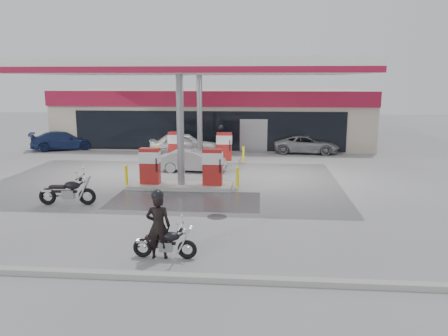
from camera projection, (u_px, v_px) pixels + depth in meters
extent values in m
plane|color=gray|center=(173.00, 200.00, 17.51)|extent=(90.00, 90.00, 0.00)
cube|color=#4C4C4F|center=(185.00, 200.00, 17.46)|extent=(6.00, 3.00, 0.00)
cylinder|color=#38383A|center=(217.00, 217.00, 15.38)|extent=(0.70, 0.70, 0.01)
cube|color=gray|center=(115.00, 275.00, 10.66)|extent=(28.00, 0.25, 0.15)
cube|color=beige|center=(215.00, 117.00, 32.72)|extent=(22.00, 8.00, 4.00)
cube|color=black|center=(208.00, 131.00, 28.91)|extent=(18.00, 0.10, 2.60)
cube|color=maroon|center=(208.00, 99.00, 28.42)|extent=(22.00, 0.25, 1.00)
cube|color=navy|center=(317.00, 99.00, 27.79)|extent=(3.50, 0.12, 0.80)
cube|color=gray|center=(253.00, 136.00, 28.68)|extent=(1.80, 0.14, 2.20)
cube|color=silver|center=(190.00, 68.00, 21.33)|extent=(16.00, 10.00, 0.60)
cube|color=maroon|center=(170.00, 70.00, 16.53)|extent=(16.00, 0.12, 0.24)
cube|color=maroon|center=(204.00, 73.00, 26.19)|extent=(16.00, 0.12, 0.24)
cylinder|color=gray|center=(180.00, 130.00, 18.94)|extent=(0.32, 0.32, 5.00)
cylinder|color=gray|center=(200.00, 118.00, 24.80)|extent=(0.32, 0.32, 5.00)
cube|color=#9E9E99|center=(181.00, 186.00, 19.44)|extent=(4.50, 1.30, 0.18)
cube|color=maroon|center=(150.00, 166.00, 19.38)|extent=(0.85, 0.48, 1.60)
cube|color=maroon|center=(213.00, 167.00, 19.14)|extent=(0.85, 0.48, 1.60)
cube|color=silver|center=(150.00, 157.00, 19.30)|extent=(0.88, 0.52, 0.50)
cube|color=silver|center=(213.00, 158.00, 19.06)|extent=(0.88, 0.52, 0.50)
cylinder|color=yellow|center=(126.00, 175.00, 19.56)|extent=(0.14, 0.14, 0.90)
cylinder|color=yellow|center=(238.00, 177.00, 19.14)|extent=(0.14, 0.14, 0.90)
cube|color=#9E9E99|center=(200.00, 161.00, 25.30)|extent=(4.50, 1.30, 0.18)
cube|color=maroon|center=(176.00, 146.00, 25.24)|extent=(0.85, 0.48, 1.60)
cube|color=maroon|center=(224.00, 146.00, 25.00)|extent=(0.85, 0.48, 1.60)
cube|color=silver|center=(176.00, 139.00, 25.16)|extent=(0.88, 0.52, 0.50)
cube|color=silver|center=(224.00, 139.00, 24.92)|extent=(0.88, 0.52, 0.50)
cylinder|color=yellow|center=(158.00, 153.00, 25.42)|extent=(0.14, 0.14, 0.90)
cylinder|color=yellow|center=(243.00, 154.00, 25.00)|extent=(0.14, 0.14, 0.90)
torus|color=black|center=(187.00, 249.00, 11.74)|extent=(0.53, 0.13, 0.53)
torus|color=black|center=(143.00, 248.00, 11.85)|extent=(0.53, 0.13, 0.53)
cube|color=gray|center=(166.00, 246.00, 11.78)|extent=(0.36, 0.22, 0.27)
cube|color=black|center=(161.00, 243.00, 11.77)|extent=(0.80, 0.10, 0.07)
ellipsoid|color=black|center=(171.00, 236.00, 11.71)|extent=(0.50, 0.29, 0.25)
cube|color=black|center=(154.00, 238.00, 11.76)|extent=(0.49, 0.22, 0.09)
cylinder|color=silver|center=(180.00, 227.00, 11.63)|extent=(0.04, 0.68, 0.03)
sphere|color=silver|center=(184.00, 231.00, 11.64)|extent=(0.16, 0.16, 0.16)
cylinder|color=silver|center=(151.00, 247.00, 11.96)|extent=(0.80, 0.08, 0.07)
imported|color=black|center=(158.00, 226.00, 11.69)|extent=(0.69, 0.48, 1.80)
torus|color=black|center=(87.00, 196.00, 16.79)|extent=(0.68, 0.21, 0.67)
torus|color=black|center=(48.00, 196.00, 16.79)|extent=(0.68, 0.21, 0.67)
cube|color=gray|center=(68.00, 194.00, 16.77)|extent=(0.46, 0.30, 0.33)
cube|color=black|center=(64.00, 191.00, 16.75)|extent=(1.01, 0.19, 0.09)
ellipsoid|color=black|center=(72.00, 185.00, 16.70)|extent=(0.65, 0.41, 0.31)
cube|color=black|center=(58.00, 187.00, 16.72)|extent=(0.63, 0.32, 0.11)
cylinder|color=silver|center=(80.00, 177.00, 16.63)|extent=(0.11, 0.84, 0.04)
sphere|color=silver|center=(84.00, 180.00, 16.66)|extent=(0.20, 0.20, 0.20)
cylinder|color=silver|center=(56.00, 196.00, 16.95)|extent=(1.00, 0.17, 0.09)
imported|color=silver|center=(184.00, 144.00, 27.42)|extent=(4.60, 2.48, 1.49)
imported|color=#545559|center=(225.00, 146.00, 26.01)|extent=(0.86, 0.97, 1.67)
imported|color=gray|center=(193.00, 161.00, 22.86)|extent=(3.58, 1.43, 1.16)
imported|color=navy|center=(64.00, 141.00, 29.93)|extent=(4.68, 3.30, 1.26)
imported|color=gray|center=(306.00, 144.00, 28.56)|extent=(4.32, 2.21, 1.17)
imported|color=black|center=(221.00, 142.00, 27.19)|extent=(1.14, 0.62, 1.85)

